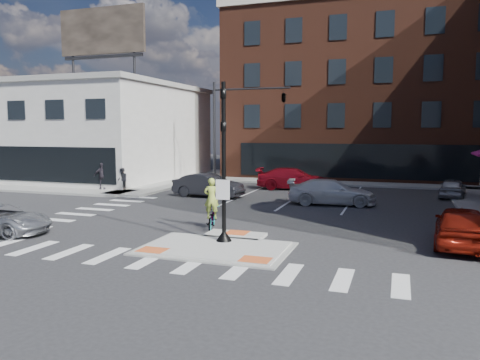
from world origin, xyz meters
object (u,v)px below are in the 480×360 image
at_px(bg_car_silver, 453,188).
at_px(pedestrian_b, 102,176).
at_px(pedestrian_a, 122,179).
at_px(red_sedan, 461,226).
at_px(bg_car_dark, 208,185).
at_px(silver_suv, 0,219).
at_px(bg_car_red, 294,179).
at_px(cyclist, 212,212).
at_px(white_pickup, 331,192).

relative_size(bg_car_silver, pedestrian_b, 1.96).
distance_m(pedestrian_a, pedestrian_b, 1.68).
xyz_separation_m(red_sedan, bg_car_dark, (-13.94, 8.90, -0.01)).
bearing_deg(silver_suv, bg_car_red, -27.55).
relative_size(pedestrian_a, pedestrian_b, 0.82).
distance_m(bg_car_silver, bg_car_red, 10.61).
distance_m(red_sedan, cyclist, 10.00).
bearing_deg(bg_car_dark, cyclist, -150.49).
height_order(silver_suv, pedestrian_b, pedestrian_b).
bearing_deg(bg_car_dark, bg_car_silver, -66.58).
relative_size(bg_car_red, pedestrian_a, 3.47).
bearing_deg(bg_car_silver, bg_car_red, 3.61).
bearing_deg(bg_car_dark, pedestrian_a, 94.17).
bearing_deg(cyclist, pedestrian_a, -56.44).
distance_m(bg_car_silver, cyclist, 17.59).
relative_size(red_sedan, white_pickup, 0.90).
height_order(bg_car_silver, pedestrian_a, pedestrian_a).
distance_m(red_sedan, bg_car_silver, 13.66).
distance_m(silver_suv, pedestrian_b, 13.66).
height_order(cyclist, pedestrian_b, cyclist).
height_order(red_sedan, pedestrian_b, pedestrian_b).
bearing_deg(pedestrian_a, bg_car_silver, 45.56).
distance_m(red_sedan, white_pickup, 10.29).
distance_m(silver_suv, bg_car_red, 20.34).
height_order(bg_car_dark, bg_car_silver, bg_car_dark).
bearing_deg(bg_car_red, bg_car_dark, 134.78).
relative_size(bg_car_dark, cyclist, 2.05).
bearing_deg(bg_car_dark, bg_car_red, -31.60).
distance_m(silver_suv, bg_car_dark, 13.43).
bearing_deg(red_sedan, cyclist, 5.43).
height_order(red_sedan, pedestrian_a, pedestrian_a).
xyz_separation_m(bg_car_dark, pedestrian_b, (-8.23, 0.20, 0.33)).
xyz_separation_m(bg_car_red, pedestrian_a, (-10.93, -5.51, 0.14)).
relative_size(red_sedan, bg_car_silver, 1.22).
height_order(red_sedan, cyclist, cyclist).
bearing_deg(bg_car_red, cyclist, 170.57).
height_order(bg_car_dark, pedestrian_a, pedestrian_a).
distance_m(white_pickup, bg_car_silver, 8.71).
relative_size(silver_suv, red_sedan, 0.97).
bearing_deg(pedestrian_a, pedestrian_b, -146.34).
bearing_deg(bg_car_silver, white_pickup, 45.88).
height_order(bg_car_silver, cyclist, cyclist).
bearing_deg(red_sedan, pedestrian_a, -19.09).
height_order(silver_suv, pedestrian_a, pedestrian_a).
distance_m(bg_car_dark, pedestrian_b, 8.24).
bearing_deg(pedestrian_b, pedestrian_a, -29.37).
relative_size(bg_car_silver, pedestrian_a, 2.38).
relative_size(silver_suv, bg_car_red, 0.81).
bearing_deg(bg_car_dark, silver_suv, 168.28).
height_order(silver_suv, bg_car_dark, bg_car_dark).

